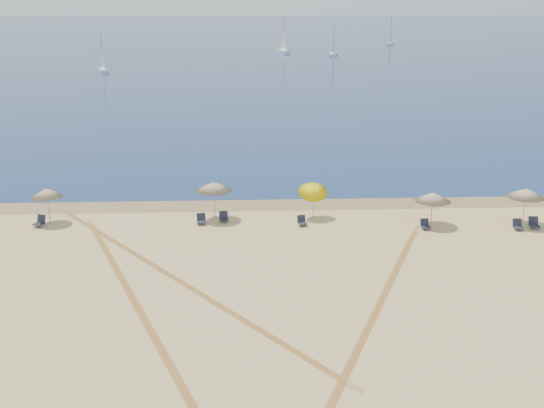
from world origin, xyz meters
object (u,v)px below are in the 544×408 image
(chair_1, at_px, (40,221))
(chair_2, at_px, (201,220))
(chair_4, at_px, (302,221))
(chair_5, at_px, (425,225))
(umbrella_3, at_px, (313,189))
(umbrella_2, at_px, (214,186))
(chair_6, at_px, (518,225))
(umbrella_4, at_px, (433,197))
(sailboat_0, at_px, (391,36))
(sailboat_2, at_px, (283,42))
(umbrella_5, at_px, (526,193))
(sailboat_1, at_px, (103,60))
(umbrella_1, at_px, (47,193))
(sailboat_3, at_px, (334,45))
(chair_3, at_px, (224,217))
(chair_7, at_px, (534,223))

(chair_1, height_order, chair_2, chair_1)
(chair_4, height_order, chair_5, chair_4)
(umbrella_3, height_order, chair_4, umbrella_3)
(umbrella_2, height_order, chair_6, umbrella_2)
(umbrella_4, xyz_separation_m, chair_4, (-8.18, 0.34, -1.62))
(sailboat_0, bearing_deg, chair_5, -83.09)
(sailboat_2, bearing_deg, umbrella_5, -102.17)
(umbrella_2, bearing_deg, chair_1, -175.43)
(umbrella_4, distance_m, chair_6, 5.52)
(chair_4, bearing_deg, umbrella_2, 148.60)
(umbrella_3, relative_size, sailboat_1, 0.38)
(umbrella_1, height_order, umbrella_4, umbrella_1)
(umbrella_3, height_order, umbrella_4, umbrella_3)
(sailboat_0, bearing_deg, umbrella_4, -82.94)
(chair_2, bearing_deg, chair_1, 172.16)
(umbrella_3, distance_m, sailboat_0, 154.33)
(umbrella_5, xyz_separation_m, sailboat_3, (3.88, 118.17, 0.29))
(sailboat_3, bearing_deg, chair_3, -87.71)
(umbrella_2, relative_size, sailboat_1, 0.36)
(umbrella_2, bearing_deg, umbrella_1, -178.19)
(chair_6, height_order, sailboat_3, sailboat_3)
(umbrella_4, bearing_deg, umbrella_5, -1.26)
(umbrella_4, relative_size, sailboat_2, 0.26)
(umbrella_4, bearing_deg, chair_6, -11.00)
(umbrella_2, xyz_separation_m, chair_1, (-10.98, -0.88, -1.91))
(umbrella_2, xyz_separation_m, chair_4, (5.58, -1.47, -1.94))
(umbrella_2, relative_size, chair_4, 3.43)
(chair_3, xyz_separation_m, sailboat_0, (43.81, 150.01, 2.08))
(umbrella_1, relative_size, chair_1, 2.77)
(chair_1, bearing_deg, umbrella_3, 25.54)
(umbrella_3, bearing_deg, sailboat_2, 87.38)
(umbrella_3, bearing_deg, chair_4, -121.16)
(chair_2, xyz_separation_m, chair_7, (20.88, -1.67, 0.02))
(umbrella_4, distance_m, chair_5, 1.83)
(chair_7, relative_size, sailboat_3, 0.09)
(umbrella_3, distance_m, chair_2, 7.46)
(umbrella_3, bearing_deg, chair_2, -173.63)
(chair_5, relative_size, chair_6, 1.03)
(umbrella_3, distance_m, chair_6, 12.94)
(chair_2, relative_size, chair_3, 1.03)
(chair_7, bearing_deg, chair_1, -178.50)
(umbrella_5, xyz_separation_m, chair_1, (-30.60, 1.05, -1.80))
(chair_2, bearing_deg, chair_7, -12.22)
(umbrella_3, xyz_separation_m, umbrella_5, (13.22, -1.82, 0.11))
(chair_5, xyz_separation_m, chair_6, (5.73, -0.35, 0.01))
(chair_1, bearing_deg, chair_4, 20.97)
(chair_2, height_order, sailboat_2, sailboat_2)
(chair_7, xyz_separation_m, sailboat_0, (24.35, 152.05, 2.06))
(chair_3, relative_size, chair_6, 1.06)
(chair_5, height_order, sailboat_2, sailboat_2)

